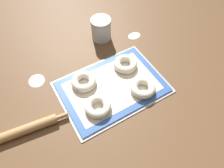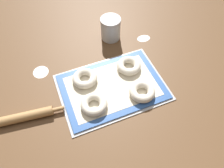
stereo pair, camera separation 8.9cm
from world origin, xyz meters
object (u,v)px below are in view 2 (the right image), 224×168
bagel_front_right (142,92)px  bagel_back_left (85,78)px  bagel_back_right (129,66)px  flour_canister (111,28)px  baking_tray (112,87)px  bagel_front_left (94,104)px  rolling_pin (7,121)px

bagel_front_right → bagel_back_left: size_ratio=1.00×
bagel_back_right → bagel_back_left: bearing=178.0°
flour_canister → bagel_back_left: bearing=-133.1°
bagel_front_right → flour_canister: bearing=88.2°
baking_tray → bagel_back_right: 0.14m
bagel_back_left → bagel_back_right: same height
bagel_front_left → bagel_back_right: size_ratio=1.00×
bagel_back_left → flour_canister: bearing=46.9°
baking_tray → bagel_front_left: size_ratio=4.18×
baking_tray → bagel_front_right: size_ratio=4.18×
rolling_pin → baking_tray: bearing=0.5°
flour_canister → bagel_back_right: bearing=-91.0°
bagel_front_right → rolling_pin: bagel_front_right is taller
flour_canister → rolling_pin: bearing=-151.3°
bagel_back_left → rolling_pin: size_ratio=0.24×
baking_tray → bagel_back_right: (0.12, 0.07, 0.02)m
baking_tray → bagel_back_left: bagel_back_left is taller
flour_canister → rolling_pin: size_ratio=0.26×
baking_tray → bagel_back_left: size_ratio=4.18×
bagel_back_left → bagel_back_right: bearing=-2.0°
baking_tray → bagel_front_left: 0.14m
bagel_front_left → rolling_pin: size_ratio=0.24×
bagel_front_right → bagel_back_left: bearing=142.1°
flour_canister → bagel_front_left: bearing=-120.9°
baking_tray → bagel_front_left: bearing=-147.9°
bagel_front_right → bagel_back_left: same height
bagel_back_right → rolling_pin: bearing=-172.8°
baking_tray → rolling_pin: rolling_pin is taller
bagel_back_left → bagel_back_right: 0.23m
bagel_front_left → rolling_pin: bearing=169.5°
bagel_front_left → bagel_back_right: same height
bagel_back_right → rolling_pin: bagel_back_right is taller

